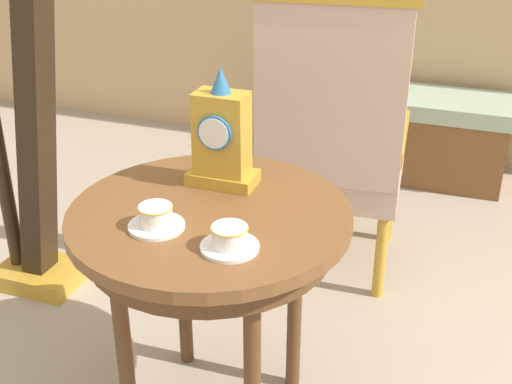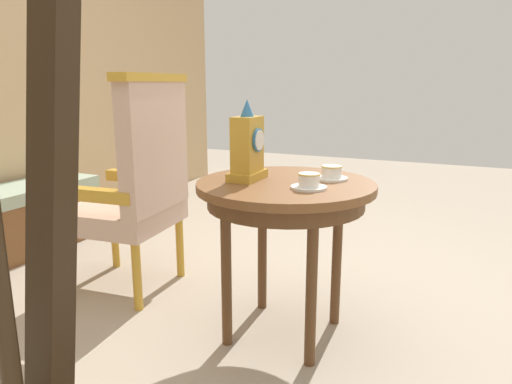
{
  "view_description": "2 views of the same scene",
  "coord_description": "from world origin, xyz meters",
  "px_view_note": "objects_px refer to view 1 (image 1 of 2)",
  "views": [
    {
      "loc": [
        0.56,
        -1.43,
        1.52
      ],
      "look_at": [
        0.0,
        0.1,
        0.72
      ],
      "focal_mm": 47.65,
      "sensor_mm": 36.0,
      "label": 1
    },
    {
      "loc": [
        -1.88,
        -0.68,
        1.09
      ],
      "look_at": [
        -0.13,
        0.12,
        0.65
      ],
      "focal_mm": 32.93,
      "sensor_mm": 36.0,
      "label": 2
    }
  ],
  "objects_px": {
    "window_bench": "(407,133)",
    "armchair": "(333,136)",
    "side_table": "(211,236)",
    "teacup_right": "(230,239)",
    "teacup_left": "(156,218)",
    "harp": "(23,122)",
    "mantel_clock": "(222,139)"
  },
  "relations": [
    {
      "from": "window_bench",
      "to": "teacup_left",
      "type": "bearing_deg",
      "value": -99.53
    },
    {
      "from": "teacup_right",
      "to": "harp",
      "type": "bearing_deg",
      "value": 150.58
    },
    {
      "from": "teacup_left",
      "to": "side_table",
      "type": "bearing_deg",
      "value": 56.63
    },
    {
      "from": "mantel_clock",
      "to": "armchair",
      "type": "bearing_deg",
      "value": 78.46
    },
    {
      "from": "side_table",
      "to": "window_bench",
      "type": "bearing_deg",
      "value": 82.34
    },
    {
      "from": "side_table",
      "to": "armchair",
      "type": "relative_size",
      "value": 0.66
    },
    {
      "from": "teacup_left",
      "to": "teacup_right",
      "type": "bearing_deg",
      "value": -8.56
    },
    {
      "from": "harp",
      "to": "window_bench",
      "type": "distance_m",
      "value": 1.98
    },
    {
      "from": "harp",
      "to": "armchair",
      "type": "bearing_deg",
      "value": 24.41
    },
    {
      "from": "teacup_left",
      "to": "mantel_clock",
      "type": "relative_size",
      "value": 0.42
    },
    {
      "from": "side_table",
      "to": "teacup_right",
      "type": "relative_size",
      "value": 5.31
    },
    {
      "from": "window_bench",
      "to": "armchair",
      "type": "bearing_deg",
      "value": -97.72
    },
    {
      "from": "mantel_clock",
      "to": "harp",
      "type": "height_order",
      "value": "harp"
    },
    {
      "from": "side_table",
      "to": "teacup_right",
      "type": "distance_m",
      "value": 0.23
    },
    {
      "from": "armchair",
      "to": "harp",
      "type": "bearing_deg",
      "value": -155.59
    },
    {
      "from": "teacup_right",
      "to": "harp",
      "type": "distance_m",
      "value": 1.17
    },
    {
      "from": "teacup_left",
      "to": "armchair",
      "type": "relative_size",
      "value": 0.12
    },
    {
      "from": "teacup_right",
      "to": "side_table",
      "type": "bearing_deg",
      "value": 126.62
    },
    {
      "from": "armchair",
      "to": "teacup_right",
      "type": "bearing_deg",
      "value": -89.68
    },
    {
      "from": "teacup_right",
      "to": "harp",
      "type": "xyz_separation_m",
      "value": [
        -1.02,
        0.57,
        -0.04
      ]
    },
    {
      "from": "harp",
      "to": "teacup_right",
      "type": "bearing_deg",
      "value": -29.42
    },
    {
      "from": "teacup_left",
      "to": "harp",
      "type": "relative_size",
      "value": 0.08
    },
    {
      "from": "side_table",
      "to": "teacup_right",
      "type": "xyz_separation_m",
      "value": [
        0.12,
        -0.16,
        0.11
      ]
    },
    {
      "from": "harp",
      "to": "window_bench",
      "type": "bearing_deg",
      "value": 53.05
    },
    {
      "from": "side_table",
      "to": "armchair",
      "type": "xyz_separation_m",
      "value": [
        0.12,
        0.87,
        -0.02
      ]
    },
    {
      "from": "side_table",
      "to": "window_bench",
      "type": "height_order",
      "value": "side_table"
    },
    {
      "from": "side_table",
      "to": "armchair",
      "type": "height_order",
      "value": "armchair"
    },
    {
      "from": "mantel_clock",
      "to": "window_bench",
      "type": "bearing_deg",
      "value": 80.75
    },
    {
      "from": "teacup_right",
      "to": "window_bench",
      "type": "height_order",
      "value": "teacup_right"
    },
    {
      "from": "teacup_left",
      "to": "mantel_clock",
      "type": "bearing_deg",
      "value": 78.77
    },
    {
      "from": "teacup_right",
      "to": "armchair",
      "type": "xyz_separation_m",
      "value": [
        -0.01,
        1.03,
        -0.13
      ]
    },
    {
      "from": "side_table",
      "to": "teacup_left",
      "type": "relative_size",
      "value": 5.27
    }
  ]
}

